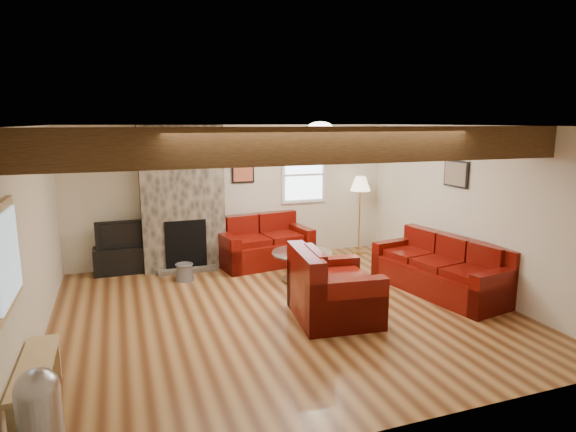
# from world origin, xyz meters

# --- Properties ---
(room) EXTENTS (8.00, 8.00, 8.00)m
(room) POSITION_xyz_m (0.00, 0.00, 1.25)
(room) COLOR brown
(room) RESTS_ON ground
(floor) EXTENTS (6.00, 6.00, 0.00)m
(floor) POSITION_xyz_m (0.00, 0.00, 0.00)
(floor) COLOR brown
(floor) RESTS_ON ground
(oak_beam) EXTENTS (6.00, 0.36, 0.38)m
(oak_beam) POSITION_xyz_m (0.00, -1.25, 2.31)
(oak_beam) COLOR #32200F
(oak_beam) RESTS_ON room
(chimney_breast) EXTENTS (1.40, 0.67, 2.50)m
(chimney_breast) POSITION_xyz_m (-1.00, 2.49, 1.22)
(chimney_breast) COLOR #36312A
(chimney_breast) RESTS_ON floor
(back_window) EXTENTS (0.90, 0.08, 1.10)m
(back_window) POSITION_xyz_m (1.35, 2.71, 1.55)
(back_window) COLOR silver
(back_window) RESTS_ON room
(hatch_window) EXTENTS (0.08, 1.00, 0.90)m
(hatch_window) POSITION_xyz_m (-2.96, -1.50, 1.45)
(hatch_window) COLOR tan
(hatch_window) RESTS_ON room
(ceiling_dome) EXTENTS (0.40, 0.40, 0.18)m
(ceiling_dome) POSITION_xyz_m (0.90, 0.90, 2.44)
(ceiling_dome) COLOR white
(ceiling_dome) RESTS_ON room
(artwork_back) EXTENTS (0.42, 0.06, 0.52)m
(artwork_back) POSITION_xyz_m (0.15, 2.71, 1.70)
(artwork_back) COLOR black
(artwork_back) RESTS_ON room
(artwork_right) EXTENTS (0.06, 0.55, 0.42)m
(artwork_right) POSITION_xyz_m (2.96, 0.30, 1.75)
(artwork_right) COLOR black
(artwork_right) RESTS_ON room
(sofa_three) EXTENTS (1.26, 2.26, 0.82)m
(sofa_three) POSITION_xyz_m (2.48, -0.08, 0.41)
(sofa_three) COLOR #420704
(sofa_three) RESTS_ON floor
(loveseat) EXTENTS (1.76, 1.18, 0.87)m
(loveseat) POSITION_xyz_m (0.40, 2.23, 0.44)
(loveseat) COLOR #420704
(loveseat) RESTS_ON floor
(armchair_red) EXTENTS (1.13, 1.26, 0.93)m
(armchair_red) POSITION_xyz_m (0.55, -0.44, 0.47)
(armchair_red) COLOR #420704
(armchair_red) RESTS_ON floor
(coffee_table) EXTENTS (0.99, 0.99, 0.52)m
(coffee_table) POSITION_xyz_m (0.70, 1.10, 0.24)
(coffee_table) COLOR #472C16
(coffee_table) RESTS_ON floor
(tv_cabinet) EXTENTS (0.92, 0.37, 0.46)m
(tv_cabinet) POSITION_xyz_m (-2.05, 2.53, 0.23)
(tv_cabinet) COLOR black
(tv_cabinet) RESTS_ON floor
(television) EXTENTS (0.81, 0.11, 0.47)m
(television) POSITION_xyz_m (-2.05, 2.53, 0.70)
(television) COLOR black
(television) RESTS_ON tv_cabinet
(floor_lamp) EXTENTS (0.39, 0.39, 1.51)m
(floor_lamp) POSITION_xyz_m (2.38, 2.33, 1.29)
(floor_lamp) COLOR tan
(floor_lamp) RESTS_ON floor
(pine_bench) EXTENTS (0.28, 1.22, 0.46)m
(pine_bench) POSITION_xyz_m (-2.83, -1.48, 0.23)
(pine_bench) COLOR tan
(pine_bench) RESTS_ON floor
(pedal_bin) EXTENTS (0.42, 0.42, 0.79)m
(pedal_bin) POSITION_xyz_m (-2.69, -2.28, 0.40)
(pedal_bin) COLOR #A2A3A7
(pedal_bin) RESTS_ON floor
(coal_bucket) EXTENTS (0.30, 0.30, 0.29)m
(coal_bucket) POSITION_xyz_m (-1.10, 1.77, 0.14)
(coal_bucket) COLOR slate
(coal_bucket) RESTS_ON floor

